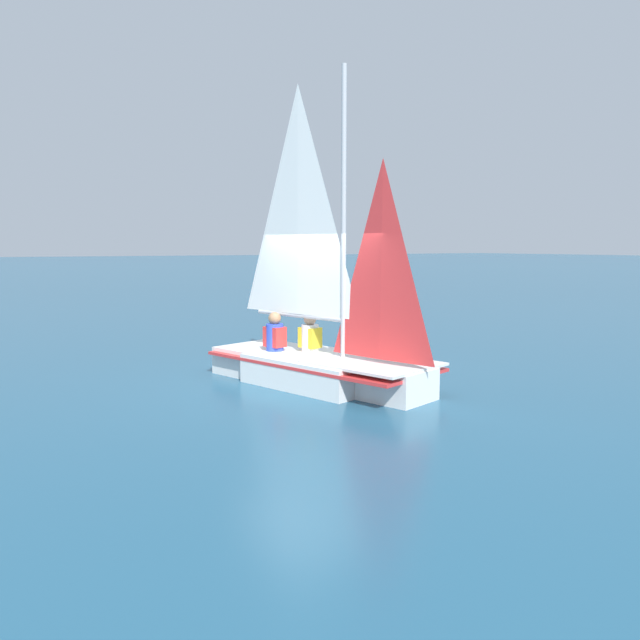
# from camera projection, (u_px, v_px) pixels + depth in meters

# --- Properties ---
(ground_plane) EXTENTS (260.00, 260.00, 0.00)m
(ground_plane) POSITION_uv_depth(u_px,v_px,m) (320.00, 384.00, 10.47)
(ground_plane) COLOR #235675
(sailboat_main) EXTENTS (4.32, 2.73, 5.08)m
(sailboat_main) POSITION_uv_depth(u_px,v_px,m) (318.00, 345.00, 10.41)
(sailboat_main) COLOR white
(sailboat_main) RESTS_ON ground_plane
(sailor_helm) EXTENTS (0.40, 0.38, 1.16)m
(sailor_helm) POSITION_uv_depth(u_px,v_px,m) (310.00, 344.00, 10.79)
(sailor_helm) COLOR black
(sailor_helm) RESTS_ON ground_plane
(sailor_crew) EXTENTS (0.40, 0.38, 1.16)m
(sailor_crew) POSITION_uv_depth(u_px,v_px,m) (275.00, 343.00, 10.89)
(sailor_crew) COLOR black
(sailor_crew) RESTS_ON ground_plane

